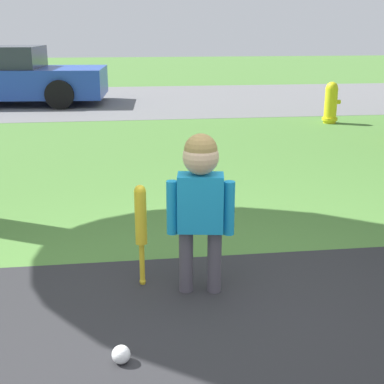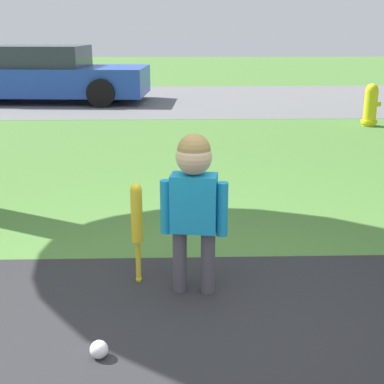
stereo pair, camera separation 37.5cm
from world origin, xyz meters
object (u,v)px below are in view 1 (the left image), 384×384
(baseball_bat, at_px, (141,221))
(fire_hydrant, at_px, (331,103))
(sports_ball, at_px, (121,354))
(child, at_px, (201,192))
(parked_car, at_px, (1,77))

(baseball_bat, height_order, fire_hydrant, fire_hydrant)
(sports_ball, relative_size, fire_hydrant, 0.13)
(baseball_bat, xyz_separation_m, sports_ball, (-0.15, -0.88, -0.41))
(child, bearing_deg, fire_hydrant, 71.03)
(baseball_bat, relative_size, sports_ball, 7.19)
(child, bearing_deg, baseball_bat, 167.85)
(fire_hydrant, distance_m, parked_car, 7.31)
(sports_ball, bearing_deg, parked_car, 104.08)
(parked_car, bearing_deg, sports_ball, -71.76)
(child, relative_size, fire_hydrant, 1.42)
(child, relative_size, parked_car, 0.23)
(parked_car, bearing_deg, baseball_bat, -69.67)
(child, relative_size, sports_ball, 10.78)
(sports_ball, bearing_deg, fire_hydrant, 60.78)
(fire_hydrant, bearing_deg, child, -118.39)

